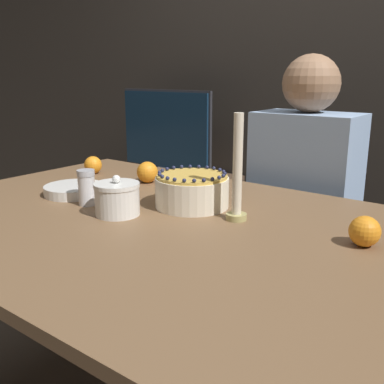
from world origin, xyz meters
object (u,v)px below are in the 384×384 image
(cake, at_px, (192,191))
(sugar_bowl, at_px, (117,199))
(candle, at_px, (237,177))
(person_man_blue_shirt, at_px, (301,231))
(sugar_shaker, at_px, (87,187))
(tv_monitor, at_px, (166,132))

(cake, distance_m, sugar_bowl, 0.24)
(candle, distance_m, person_man_blue_shirt, 0.71)
(cake, xyz_separation_m, sugar_shaker, (-0.27, -0.19, 0.01))
(sugar_shaker, xyz_separation_m, candle, (0.45, 0.16, 0.07))
(tv_monitor, bearing_deg, sugar_shaker, -60.45)
(cake, distance_m, tv_monitor, 1.30)
(cake, xyz_separation_m, sugar_bowl, (-0.12, -0.20, -0.00))
(sugar_shaker, height_order, candle, candle)
(person_man_blue_shirt, bearing_deg, sugar_shaker, 63.25)
(sugar_shaker, bearing_deg, sugar_bowl, -4.47)
(sugar_shaker, relative_size, candle, 0.37)
(cake, height_order, sugar_bowl, sugar_bowl)
(cake, xyz_separation_m, candle, (0.18, -0.03, 0.07))
(sugar_shaker, xyz_separation_m, tv_monitor, (-0.63, 1.12, 0.01))
(sugar_shaker, relative_size, tv_monitor, 0.18)
(sugar_bowl, bearing_deg, tv_monitor, 124.77)
(person_man_blue_shirt, height_order, tv_monitor, person_man_blue_shirt)
(sugar_bowl, xyz_separation_m, candle, (0.30, 0.17, 0.08))
(tv_monitor, bearing_deg, person_man_blue_shirt, -18.38)
(candle, relative_size, tv_monitor, 0.47)
(sugar_bowl, bearing_deg, cake, 58.72)
(sugar_shaker, xyz_separation_m, person_man_blue_shirt, (0.39, 0.78, -0.28))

